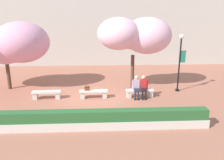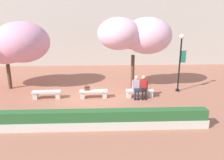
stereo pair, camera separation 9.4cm
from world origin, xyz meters
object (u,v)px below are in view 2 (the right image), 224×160
(stone_bench_center, at_px, (140,92))
(lamp_post_with_banner, at_px, (180,57))
(stone_bench_near_west, at_px, (94,93))
(person_seated_right, at_px, (144,86))
(person_seated_left, at_px, (136,86))
(handbag, at_px, (87,88))
(stone_bench_west_end, at_px, (47,94))
(cherry_tree_main, at_px, (135,35))
(cherry_tree_secondary, at_px, (8,43))

(stone_bench_center, relative_size, lamp_post_with_banner, 0.46)
(stone_bench_near_west, height_order, stone_bench_center, same)
(stone_bench_center, height_order, person_seated_right, person_seated_right)
(stone_bench_near_west, height_order, person_seated_left, person_seated_left)
(handbag, bearing_deg, stone_bench_west_end, 179.90)
(person_seated_right, relative_size, lamp_post_with_banner, 0.36)
(cherry_tree_main, bearing_deg, stone_bench_near_west, -144.32)
(person_seated_left, distance_m, person_seated_right, 0.41)
(stone_bench_west_end, bearing_deg, person_seated_left, -0.59)
(stone_bench_west_end, bearing_deg, stone_bench_near_west, 0.00)
(stone_bench_west_end, height_order, person_seated_right, person_seated_right)
(stone_bench_near_west, distance_m, person_seated_left, 2.50)
(stone_bench_west_end, bearing_deg, cherry_tree_main, 19.52)
(stone_bench_center, bearing_deg, stone_bench_west_end, 180.00)
(person_seated_right, distance_m, handbag, 3.24)
(stone_bench_near_west, relative_size, cherry_tree_main, 0.34)
(person_seated_left, bearing_deg, handbag, 179.00)
(stone_bench_west_end, relative_size, stone_bench_center, 1.00)
(person_seated_left, xyz_separation_m, lamp_post_with_banner, (2.81, 1.08, 1.45))
(cherry_tree_secondary, bearing_deg, person_seated_left, -15.54)
(lamp_post_with_banner, bearing_deg, cherry_tree_main, 162.37)
(stone_bench_west_end, height_order, lamp_post_with_banner, lamp_post_with_banner)
(stone_bench_near_west, height_order, cherry_tree_main, cherry_tree_main)
(cherry_tree_main, bearing_deg, stone_bench_west_end, -160.48)
(handbag, bearing_deg, person_seated_right, -0.87)
(person_seated_right, bearing_deg, lamp_post_with_banner, 24.23)
(stone_bench_west_end, distance_m, stone_bench_near_west, 2.68)
(stone_bench_near_west, bearing_deg, handbag, -179.35)
(stone_bench_center, distance_m, person_seated_left, 0.46)
(cherry_tree_main, distance_m, cherry_tree_secondary, 7.99)
(stone_bench_center, bearing_deg, person_seated_right, -15.00)
(stone_bench_near_west, bearing_deg, stone_bench_west_end, 180.00)
(stone_bench_center, distance_m, lamp_post_with_banner, 3.35)
(cherry_tree_secondary, distance_m, lamp_post_with_banner, 10.73)
(cherry_tree_secondary, bearing_deg, stone_bench_west_end, -38.31)
(handbag, bearing_deg, stone_bench_near_west, 0.65)
(stone_bench_west_end, height_order, stone_bench_near_west, same)
(person_seated_right, xyz_separation_m, lamp_post_with_banner, (2.40, 1.08, 1.45))
(lamp_post_with_banner, bearing_deg, stone_bench_near_west, -168.98)
(stone_bench_near_west, xyz_separation_m, person_seated_right, (2.87, -0.05, 0.40))
(person_seated_left, bearing_deg, stone_bench_near_west, 178.76)
(person_seated_left, relative_size, lamp_post_with_banner, 0.36)
(stone_bench_west_end, height_order, cherry_tree_secondary, cherry_tree_secondary)
(stone_bench_west_end, relative_size, lamp_post_with_banner, 0.46)
(stone_bench_west_end, xyz_separation_m, person_seated_right, (5.55, -0.05, 0.40))
(lamp_post_with_banner, bearing_deg, person_seated_right, -155.77)
(stone_bench_near_west, bearing_deg, person_seated_right, -1.07)
(lamp_post_with_banner, bearing_deg, stone_bench_west_end, -172.64)
(stone_bench_center, height_order, handbag, handbag)
(stone_bench_center, xyz_separation_m, cherry_tree_main, (-0.06, 1.87, 3.15))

